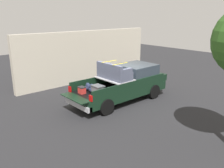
# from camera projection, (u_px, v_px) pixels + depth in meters

# --- Properties ---
(ground_plane) EXTENTS (40.00, 40.00, 0.00)m
(ground_plane) POSITION_uv_depth(u_px,v_px,m) (120.00, 101.00, 13.08)
(ground_plane) COLOR #262628
(pickup_truck) EXTENTS (6.05, 2.06, 2.23)m
(pickup_truck) POSITION_uv_depth(u_px,v_px,m) (125.00, 83.00, 13.03)
(pickup_truck) COLOR black
(pickup_truck) RESTS_ON ground_plane
(building_facade) EXTENTS (10.59, 0.36, 3.51)m
(building_facade) POSITION_uv_depth(u_px,v_px,m) (88.00, 56.00, 16.75)
(building_facade) COLOR beige
(building_facade) RESTS_ON ground_plane
(trash_can) EXTENTS (0.60, 0.60, 0.98)m
(trash_can) POSITION_uv_depth(u_px,v_px,m) (133.00, 70.00, 18.12)
(trash_can) COLOR #2D2D33
(trash_can) RESTS_ON ground_plane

